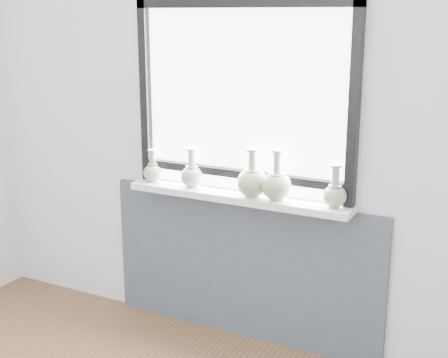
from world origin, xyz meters
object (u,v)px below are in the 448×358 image
at_px(vase_a, 153,171).
at_px(vase_b, 192,174).
at_px(vase_d, 277,184).
at_px(vase_e, 335,194).
at_px(windowsill, 237,197).
at_px(vase_c, 252,181).

height_order(vase_a, vase_b, vase_b).
relative_size(vase_d, vase_e, 1.22).
distance_m(windowsill, vase_e, 0.57).
bearing_deg(vase_e, windowsill, -179.93).
height_order(windowsill, vase_d, vase_d).
relative_size(windowsill, vase_c, 4.94).
distance_m(vase_b, vase_c, 0.39).
bearing_deg(vase_a, vase_c, -1.80).
height_order(windowsill, vase_c, vase_c).
height_order(vase_c, vase_e, vase_c).
bearing_deg(vase_b, vase_a, -179.75).
height_order(windowsill, vase_e, vase_e).
xyz_separation_m(vase_c, vase_e, (0.46, 0.02, -0.02)).
xyz_separation_m(vase_a, vase_d, (0.80, -0.02, 0.02)).
xyz_separation_m(vase_a, vase_b, (0.27, 0.00, 0.01)).
xyz_separation_m(vase_b, vase_c, (0.39, -0.02, 0.01)).
bearing_deg(vase_d, vase_b, 178.10).
xyz_separation_m(vase_a, vase_e, (1.12, -0.00, 0.01)).
distance_m(vase_a, vase_c, 0.66).
bearing_deg(vase_b, vase_d, -1.90).
distance_m(vase_a, vase_e, 1.12).
bearing_deg(vase_d, vase_c, -178.32).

